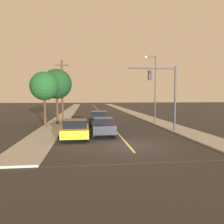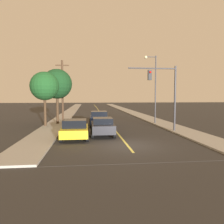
{
  "view_description": "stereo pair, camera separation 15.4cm",
  "coord_description": "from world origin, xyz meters",
  "px_view_note": "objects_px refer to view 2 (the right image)",
  "views": [
    {
      "loc": [
        -2.82,
        -14.29,
        3.31
      ],
      "look_at": [
        0.0,
        9.22,
        1.6
      ],
      "focal_mm": 35.0,
      "sensor_mm": 36.0,
      "label": 1
    },
    {
      "loc": [
        -2.67,
        -14.31,
        3.31
      ],
      "look_at": [
        0.0,
        9.22,
        1.6
      ],
      "focal_mm": 35.0,
      "sensor_mm": 36.0,
      "label": 2
    }
  ],
  "objects_px": {
    "car_outer_lane_front": "(75,129)",
    "tree_left_near": "(45,86)",
    "traffic_signal_mast": "(164,87)",
    "car_near_lane_front": "(102,126)",
    "utility_pole_left": "(63,90)",
    "car_near_lane_second": "(99,119)",
    "streetlamp_right": "(153,81)",
    "tree_left_far": "(57,84)"
  },
  "relations": [
    {
      "from": "car_near_lane_front",
      "to": "streetlamp_right",
      "type": "relative_size",
      "value": 0.5
    },
    {
      "from": "utility_pole_left",
      "to": "tree_left_near",
      "type": "xyz_separation_m",
      "value": [
        -1.55,
        -2.96,
        0.34
      ]
    },
    {
      "from": "streetlamp_right",
      "to": "utility_pole_left",
      "type": "distance_m",
      "value": 10.94
    },
    {
      "from": "car_outer_lane_front",
      "to": "utility_pole_left",
      "type": "xyz_separation_m",
      "value": [
        -2.01,
        10.05,
        3.27
      ]
    },
    {
      "from": "utility_pole_left",
      "to": "tree_left_far",
      "type": "relative_size",
      "value": 1.18
    },
    {
      "from": "traffic_signal_mast",
      "to": "utility_pole_left",
      "type": "height_order",
      "value": "utility_pole_left"
    },
    {
      "from": "car_near_lane_second",
      "to": "tree_left_near",
      "type": "distance_m",
      "value": 6.78
    },
    {
      "from": "streetlamp_right",
      "to": "utility_pole_left",
      "type": "relative_size",
      "value": 1.06
    },
    {
      "from": "streetlamp_right",
      "to": "tree_left_far",
      "type": "bearing_deg",
      "value": 176.32
    },
    {
      "from": "traffic_signal_mast",
      "to": "streetlamp_right",
      "type": "relative_size",
      "value": 0.75
    },
    {
      "from": "car_near_lane_second",
      "to": "utility_pole_left",
      "type": "bearing_deg",
      "value": 143.91
    },
    {
      "from": "tree_left_far",
      "to": "utility_pole_left",
      "type": "bearing_deg",
      "value": 65.01
    },
    {
      "from": "utility_pole_left",
      "to": "tree_left_far",
      "type": "height_order",
      "value": "utility_pole_left"
    },
    {
      "from": "car_near_lane_second",
      "to": "streetlamp_right",
      "type": "height_order",
      "value": "streetlamp_right"
    },
    {
      "from": "car_outer_lane_front",
      "to": "tree_left_near",
      "type": "height_order",
      "value": "tree_left_near"
    },
    {
      "from": "car_near_lane_second",
      "to": "tree_left_near",
      "type": "xyz_separation_m",
      "value": [
        -5.78,
        0.12,
        3.53
      ]
    },
    {
      "from": "streetlamp_right",
      "to": "tree_left_near",
      "type": "distance_m",
      "value": 12.37
    },
    {
      "from": "streetlamp_right",
      "to": "traffic_signal_mast",
      "type": "bearing_deg",
      "value": -96.81
    },
    {
      "from": "car_outer_lane_front",
      "to": "tree_left_far",
      "type": "bearing_deg",
      "value": 105.6
    },
    {
      "from": "car_near_lane_second",
      "to": "streetlamp_right",
      "type": "distance_m",
      "value": 7.88
    },
    {
      "from": "streetlamp_right",
      "to": "tree_left_far",
      "type": "relative_size",
      "value": 1.25
    },
    {
      "from": "traffic_signal_mast",
      "to": "streetlamp_right",
      "type": "bearing_deg",
      "value": 83.19
    },
    {
      "from": "car_near_lane_front",
      "to": "tree_left_near",
      "type": "bearing_deg",
      "value": 134.33
    },
    {
      "from": "traffic_signal_mast",
      "to": "car_near_lane_front",
      "type": "bearing_deg",
      "value": -166.96
    },
    {
      "from": "car_near_lane_front",
      "to": "utility_pole_left",
      "type": "distance_m",
      "value": 10.36
    },
    {
      "from": "car_near_lane_front",
      "to": "utility_pole_left",
      "type": "height_order",
      "value": "utility_pole_left"
    },
    {
      "from": "car_near_lane_front",
      "to": "streetlamp_right",
      "type": "bearing_deg",
      "value": 47.46
    },
    {
      "from": "tree_left_near",
      "to": "tree_left_far",
      "type": "distance_m",
      "value": 2.2
    },
    {
      "from": "tree_left_near",
      "to": "tree_left_far",
      "type": "bearing_deg",
      "value": 60.97
    },
    {
      "from": "car_near_lane_second",
      "to": "utility_pole_left",
      "type": "height_order",
      "value": "utility_pole_left"
    },
    {
      "from": "car_near_lane_front",
      "to": "car_outer_lane_front",
      "type": "bearing_deg",
      "value": -152.26
    },
    {
      "from": "car_outer_lane_front",
      "to": "traffic_signal_mast",
      "type": "xyz_separation_m",
      "value": [
        8.04,
        2.52,
        3.4
      ]
    },
    {
      "from": "car_near_lane_front",
      "to": "car_near_lane_second",
      "type": "distance_m",
      "value": 5.8
    },
    {
      "from": "streetlamp_right",
      "to": "utility_pole_left",
      "type": "bearing_deg",
      "value": 170.55
    },
    {
      "from": "streetlamp_right",
      "to": "utility_pole_left",
      "type": "xyz_separation_m",
      "value": [
        -10.74,
        1.79,
        -1.06
      ]
    },
    {
      "from": "streetlamp_right",
      "to": "tree_left_far",
      "type": "height_order",
      "value": "streetlamp_right"
    },
    {
      "from": "traffic_signal_mast",
      "to": "tree_left_near",
      "type": "height_order",
      "value": "traffic_signal_mast"
    },
    {
      "from": "traffic_signal_mast",
      "to": "streetlamp_right",
      "type": "height_order",
      "value": "streetlamp_right"
    },
    {
      "from": "traffic_signal_mast",
      "to": "streetlamp_right",
      "type": "xyz_separation_m",
      "value": [
        0.69,
        5.75,
        0.94
      ]
    },
    {
      "from": "car_outer_lane_front",
      "to": "traffic_signal_mast",
      "type": "relative_size",
      "value": 0.67
    },
    {
      "from": "traffic_signal_mast",
      "to": "utility_pole_left",
      "type": "xyz_separation_m",
      "value": [
        -10.06,
        7.53,
        -0.13
      ]
    },
    {
      "from": "traffic_signal_mast",
      "to": "tree_left_far",
      "type": "relative_size",
      "value": 0.94
    }
  ]
}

